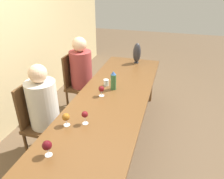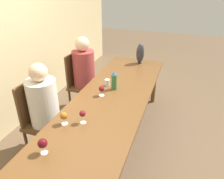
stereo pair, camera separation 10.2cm
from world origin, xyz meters
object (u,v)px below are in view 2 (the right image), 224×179
object	(u,v)px
water_tumbler	(107,82)
chair_far	(80,81)
wine_glass_0	(102,89)
wine_glass_1	(83,114)
vase	(140,53)
wine_glass_2	(64,116)
wine_glass_3	(43,144)
chair_near	(41,118)
person_near	(45,109)
water_bottle	(114,81)
person_far	(85,73)

from	to	relation	value
water_tumbler	chair_far	distance (m)	0.81
wine_glass_0	wine_glass_1	size ratio (longest dim) A/B	0.93
water_tumbler	vase	distance (m)	0.99
wine_glass_1	wine_glass_2	distance (m)	0.18
wine_glass_3	chair_near	world-z (taller)	chair_near
wine_glass_3	person_near	size ratio (longest dim) A/B	0.12
chair_far	person_near	distance (m)	1.09
chair_far	person_near	size ratio (longest dim) A/B	0.79
vase	wine_glass_0	bearing A→B (deg)	171.01
person_near	vase	bearing A→B (deg)	-25.40
water_bottle	chair_far	distance (m)	0.96
person_far	water_tumbler	bearing A→B (deg)	-129.05
chair_far	wine_glass_1	bearing A→B (deg)	-152.16
wine_glass_1	vase	bearing A→B (deg)	-5.32
chair_near	wine_glass_2	bearing A→B (deg)	-118.82
wine_glass_3	chair_far	bearing A→B (deg)	17.56
vase	wine_glass_1	xyz separation A→B (m)	(-1.81, 0.17, -0.07)
wine_glass_0	person_near	size ratio (longest dim) A/B	0.11
wine_glass_3	water_tumbler	bearing A→B (deg)	-2.68
person_far	chair_far	bearing A→B (deg)	90.00
wine_glass_2	chair_far	size ratio (longest dim) A/B	0.14
wine_glass_0	person_near	xyz separation A→B (m)	(-0.37, 0.56, -0.18)
vase	person_near	bearing A→B (deg)	154.60
vase	water_tumbler	bearing A→B (deg)	166.64
water_tumbler	chair_near	distance (m)	0.94
vase	wine_glass_0	size ratio (longest dim) A/B	2.60
water_tumbler	wine_glass_1	distance (m)	0.86
wine_glass_0	water_tumbler	bearing A→B (deg)	6.32
wine_glass_1	wine_glass_3	distance (m)	0.50
wine_glass_1	chair_near	bearing A→B (deg)	72.96
vase	chair_far	world-z (taller)	vase
water_bottle	chair_far	xyz separation A→B (m)	(0.50, 0.74, -0.35)
chair_far	chair_near	bearing A→B (deg)	180.00
wine_glass_1	person_far	xyz separation A→B (m)	(1.29, 0.59, -0.17)
wine_glass_2	wine_glass_0	bearing A→B (deg)	-11.82
wine_glass_1	wine_glass_3	size ratio (longest dim) A/B	0.98
wine_glass_3	person_far	distance (m)	1.84
wine_glass_0	person_near	bearing A→B (deg)	122.91
wine_glass_3	person_far	xyz separation A→B (m)	(1.77, 0.47, -0.17)
wine_glass_2	vase	bearing A→B (deg)	-9.97
wine_glass_3	wine_glass_1	bearing A→B (deg)	-14.06
water_bottle	wine_glass_1	bearing A→B (deg)	175.48
wine_glass_0	chair_near	distance (m)	0.81
chair_near	person_near	distance (m)	0.17
water_tumbler	wine_glass_1	bearing A→B (deg)	-176.13
water_bottle	person_near	size ratio (longest dim) A/B	0.20
wine_glass_2	water_tumbler	bearing A→B (deg)	-6.43
wine_glass_0	person_far	xyz separation A→B (m)	(0.71, 0.57, -0.16)
vase	person_near	world-z (taller)	person_near
wine_glass_2	person_near	xyz separation A→B (m)	(0.28, 0.43, -0.18)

